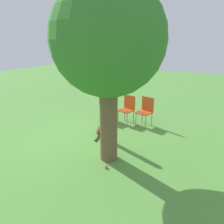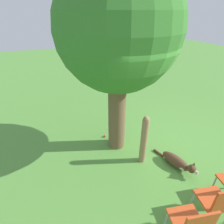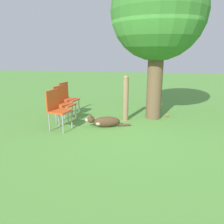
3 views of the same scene
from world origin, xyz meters
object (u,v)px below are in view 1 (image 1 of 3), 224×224
dog (102,128)px  tennis_ball (106,167)px  red_chair_1 (128,107)px  fence_post (112,122)px  red_chair_2 (146,109)px  oak_tree (108,42)px  red_chair_0 (110,105)px

dog → tennis_ball: (1.59, 1.16, -0.10)m
dog → red_chair_1: bearing=-30.2°
dog → red_chair_1: (-1.15, 0.27, 0.40)m
red_chair_1 → tennis_ball: size_ratio=13.74×
fence_post → red_chair_2: (-1.71, 0.25, -0.07)m
oak_tree → tennis_ball: 2.69m
fence_post → oak_tree: bearing=24.8°
oak_tree → tennis_ball: bearing=24.5°
red_chair_1 → red_chair_2: same height
red_chair_0 → dog: bearing=28.8°
red_chair_1 → red_chair_2: size_ratio=1.00×
oak_tree → red_chair_1: size_ratio=4.19×
red_chair_0 → oak_tree: bearing=41.4°
oak_tree → tennis_ball: oak_tree is taller
dog → red_chair_0: (-1.04, -0.34, 0.40)m
oak_tree → red_chair_1: oak_tree is taller
red_chair_0 → red_chair_2: same height
red_chair_0 → red_chair_2: (-0.22, 1.23, 0.00)m
dog → tennis_ball: 1.97m
red_chair_1 → tennis_ball: (2.74, 0.89, -0.50)m
red_chair_0 → tennis_ball: red_chair_0 is taller
oak_tree → dog: 2.98m
oak_tree → fence_post: 2.23m
fence_post → red_chair_0: bearing=-146.7°
red_chair_0 → tennis_ball: size_ratio=13.74×
oak_tree → red_chair_2: size_ratio=4.19×
fence_post → red_chair_2: size_ratio=1.29×
fence_post → red_chair_1: bearing=-167.1°
red_chair_1 → oak_tree: bearing=27.6°
red_chair_2 → fence_post: bearing=2.6°
red_chair_2 → red_chair_1: bearing=-69.1°
red_chair_1 → red_chair_2: 0.62m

